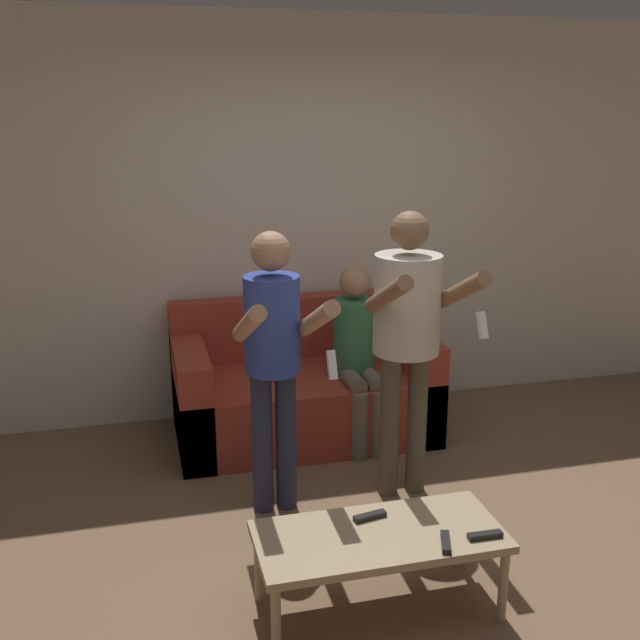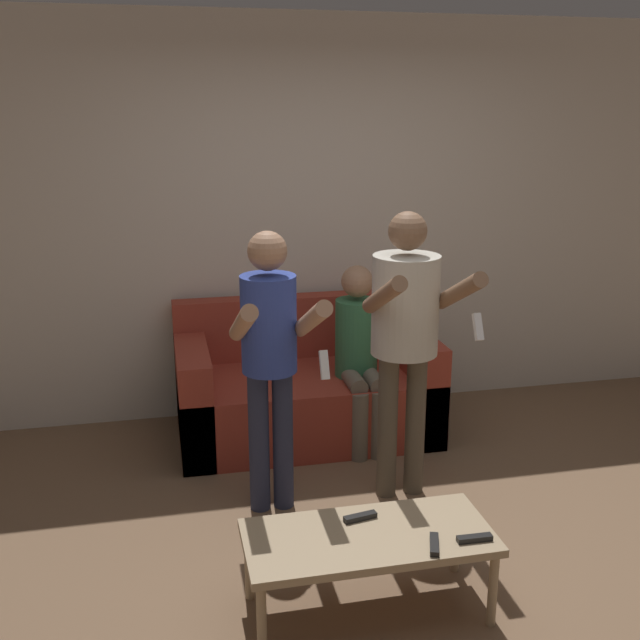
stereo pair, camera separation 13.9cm
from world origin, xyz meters
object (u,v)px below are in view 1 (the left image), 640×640
remote_mid (485,535)px  person_standing_left (274,347)px  couch (302,391)px  remote_far (370,516)px  remote_near (446,542)px  person_seated (357,349)px  coffee_table (379,541)px  person_standing_right (408,322)px

remote_mid → person_standing_left: bearing=122.4°
couch → remote_far: couch is taller
couch → remote_near: couch is taller
person_standing_left → remote_mid: size_ratio=10.09×
person_seated → remote_far: size_ratio=7.51×
person_seated → remote_near: size_ratio=7.54×
person_seated → coffee_table: bearing=-103.8°
person_seated → remote_mid: person_seated is taller
remote_near → remote_mid: 0.18m
person_seated → remote_far: person_seated is taller
couch → person_seated: person_seated is taller
remote_near → remote_far: same height
person_standing_left → person_standing_right: bearing=1.1°
couch → coffee_table: size_ratio=1.57×
person_seated → remote_near: person_seated is taller
person_standing_left → person_seated: person_standing_left is taller
person_standing_right → coffee_table: size_ratio=1.52×
remote_near → remote_far: bearing=131.7°
person_standing_left → remote_far: 1.01m
coffee_table → remote_far: 0.13m
person_standing_left → coffee_table: 1.13m
person_standing_right → remote_far: 1.13m
person_standing_left → couch: bearing=69.1°
coffee_table → remote_far: remote_far is taller
person_standing_right → person_standing_left: bearing=-178.9°
remote_near → remote_far: (-0.24, 0.27, 0.00)m
person_seated → coffee_table: (-0.41, -1.66, -0.29)m
person_standing_left → remote_far: size_ratio=9.88×
person_standing_left → remote_near: 1.31m
remote_mid → coffee_table: bearing=160.8°
coffee_table → person_standing_left: bearing=106.0°
couch → person_standing_left: person_standing_left is taller
person_standing_left → person_standing_right: person_standing_right is taller
person_standing_right → remote_mid: bearing=-92.5°
person_standing_left → person_seated: 1.04m
coffee_table → remote_mid: remote_mid is taller
remote_near → remote_far: size_ratio=1.00×
couch → remote_mid: 2.05m
person_seated → remote_far: 1.61m
person_standing_right → remote_mid: size_ratio=10.58×
person_standing_left → remote_far: bearing=-72.1°
person_seated → remote_near: 1.84m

